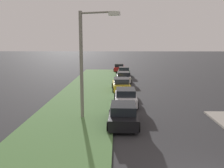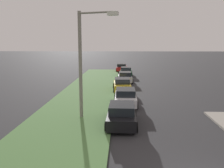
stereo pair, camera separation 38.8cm
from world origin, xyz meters
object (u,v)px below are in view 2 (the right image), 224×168
Objects in this scene: parked_car_silver at (125,77)px; parked_car_green at (126,72)px; parked_car_black at (122,115)px; parked_car_white at (126,97)px; parked_car_red at (122,68)px; streetlight at (85,57)px; parked_car_yellow at (122,85)px.

parked_car_silver is 6.74m from parked_car_green.
parked_car_black is 1.00× the size of parked_car_green.
parked_car_white and parked_car_green have the same top height.
parked_car_silver is at bearing -175.02° from parked_car_red.
parked_car_green is 0.58× the size of streetlight.
parked_car_white is at bearing -35.93° from streetlight.
streetlight reaches higher than parked_car_black.
parked_car_yellow is at bearing -176.83° from parked_car_red.
parked_car_red is at bearing -4.89° from streetlight.
parked_car_green is (19.20, -0.36, 0.00)m from parked_car_white.
parked_car_white is at bearing -179.70° from parked_car_green.
streetlight is at bearing 178.12° from parked_car_red.
parked_car_silver is 13.18m from parked_car_red.
parked_car_silver is 17.13m from streetlight.
streetlight is at bearing 64.88° from parked_car_black.
parked_car_red is 0.59× the size of streetlight.
parked_car_black is 0.99× the size of parked_car_silver.
parked_car_green is (6.73, -0.27, 0.00)m from parked_car_silver.
parked_car_black is 1.01× the size of parked_car_white.
parked_car_white and parked_car_silver have the same top height.
parked_car_black is 4.65m from streetlight.
parked_car_yellow is at bearing -13.94° from streetlight.
parked_car_red is (19.21, 0.05, 0.00)m from parked_car_yellow.
parked_car_yellow is 6.05m from parked_car_silver.
parked_car_white is 19.20m from parked_car_green.
parked_car_silver is 0.99× the size of parked_car_red.
parked_car_white is (5.25, -0.33, 0.00)m from parked_car_black.
parked_car_black and parked_car_silver have the same top height.
parked_car_black is 0.99× the size of parked_car_yellow.
parked_car_black is 17.72m from parked_car_silver.
streetlight is (-10.43, 2.59, 3.67)m from parked_car_yellow.
parked_car_white is 25.65m from parked_car_red.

